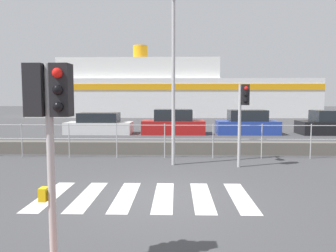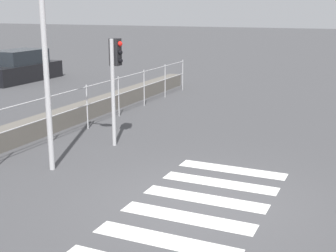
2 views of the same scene
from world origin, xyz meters
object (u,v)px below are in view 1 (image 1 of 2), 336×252
object	(u,v)px
parked_car_white	(99,125)
ferry_boat	(166,92)
streetlamp	(173,61)
parked_car_black	(334,124)
traffic_light_near	(49,111)
parked_car_red	(173,123)
parked_car_blue	(247,124)
traffic_light_far	(243,107)

from	to	relation	value
parked_car_white	ferry_boat	bearing A→B (deg)	79.75
streetlamp	ferry_boat	distance (m)	30.45
parked_car_black	parked_car_white	bearing A→B (deg)	180.00
parked_car_white	parked_car_black	world-z (taller)	parked_car_black
traffic_light_near	ferry_boat	world-z (taller)	ferry_boat
traffic_light_near	streetlamp	xyz separation A→B (m)	(1.55, 6.85, 1.38)
traffic_light_near	ferry_boat	distance (m)	37.29
ferry_boat	parked_car_white	xyz separation A→B (m)	(-3.72, -20.57, -2.38)
traffic_light_near	parked_car_white	world-z (taller)	traffic_light_near
parked_car_red	parked_car_black	size ratio (longest dim) A/B	0.91
traffic_light_near	streetlamp	size ratio (longest dim) A/B	0.49
parked_car_white	parked_car_red	bearing A→B (deg)	0.00
streetlamp	parked_car_blue	size ratio (longest dim) A/B	1.46
traffic_light_near	ferry_boat	size ratio (longest dim) A/B	0.08
traffic_light_far	parked_car_black	distance (m)	12.77
streetlamp	parked_car_white	world-z (taller)	streetlamp
streetlamp	parked_car_red	size ratio (longest dim) A/B	1.43
traffic_light_near	parked_car_blue	world-z (taller)	traffic_light_near
parked_car_blue	parked_car_white	bearing A→B (deg)	180.00
parked_car_blue	ferry_boat	bearing A→B (deg)	105.68
ferry_boat	traffic_light_far	bearing A→B (deg)	-83.52
traffic_light_far	parked_car_black	xyz separation A→B (m)	(7.79, 10.02, -1.38)
traffic_light_near	parked_car_black	xyz separation A→B (m)	(11.65, 16.71, -1.51)
traffic_light_far	parked_car_white	distance (m)	12.42
parked_car_red	streetlamp	bearing A→B (deg)	-89.46
ferry_boat	streetlamp	bearing A→B (deg)	-87.81
traffic_light_near	parked_car_blue	xyz separation A→B (m)	(6.16, 16.71, -1.50)
traffic_light_far	parked_car_red	distance (m)	10.40
traffic_light_near	parked_car_white	xyz separation A→B (m)	(-3.34, 16.71, -1.58)
parked_car_white	parked_car_red	size ratio (longest dim) A/B	1.06
ferry_boat	parked_car_black	xyz separation A→B (m)	(11.26, -20.57, -2.31)
traffic_light_far	parked_car_blue	distance (m)	10.37
streetlamp	parked_car_red	xyz separation A→B (m)	(-0.09, 9.86, -2.87)
parked_car_black	streetlamp	bearing A→B (deg)	-135.70
traffic_light_near	parked_car_black	size ratio (longest dim) A/B	0.63
parked_car_red	ferry_boat	bearing A→B (deg)	92.98
parked_car_black	parked_car_red	bearing A→B (deg)	180.00
parked_car_white	parked_car_blue	distance (m)	9.50
traffic_light_far	parked_car_white	xyz separation A→B (m)	(-7.19, 10.02, -1.45)
parked_car_white	parked_car_black	xyz separation A→B (m)	(14.98, 0.00, 0.07)
traffic_light_far	parked_car_black	world-z (taller)	traffic_light_far
traffic_light_near	parked_car_red	xyz separation A→B (m)	(1.45, 16.71, -1.49)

